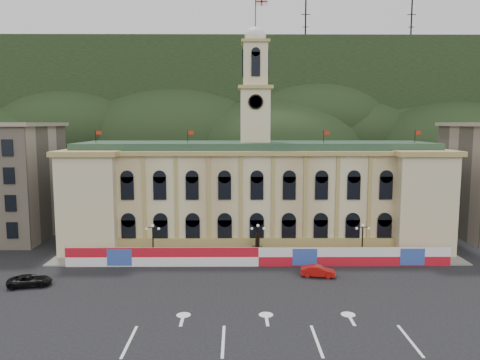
{
  "coord_description": "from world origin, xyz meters",
  "views": [
    {
      "loc": [
        -2.86,
        -43.92,
        18.49
      ],
      "look_at": [
        -2.38,
        18.0,
        10.94
      ],
      "focal_mm": 35.0,
      "sensor_mm": 36.0,
      "label": 1
    }
  ],
  "objects_px": {
    "lamp_center": "(258,239)",
    "red_sedan": "(318,271)",
    "statue": "(257,251)",
    "black_suv": "(30,281)"
  },
  "relations": [
    {
      "from": "lamp_center",
      "to": "red_sedan",
      "type": "height_order",
      "value": "lamp_center"
    },
    {
      "from": "statue",
      "to": "red_sedan",
      "type": "bearing_deg",
      "value": -45.8
    },
    {
      "from": "lamp_center",
      "to": "black_suv",
      "type": "xyz_separation_m",
      "value": [
        -26.43,
        -9.3,
        -2.41
      ]
    },
    {
      "from": "black_suv",
      "to": "red_sedan",
      "type": "bearing_deg",
      "value": -97.73
    },
    {
      "from": "lamp_center",
      "to": "red_sedan",
      "type": "bearing_deg",
      "value": -41.53
    },
    {
      "from": "red_sedan",
      "to": "black_suv",
      "type": "xyz_separation_m",
      "value": [
        -33.45,
        -3.09,
        -0.02
      ]
    },
    {
      "from": "lamp_center",
      "to": "black_suv",
      "type": "distance_m",
      "value": 28.12
    },
    {
      "from": "statue",
      "to": "lamp_center",
      "type": "height_order",
      "value": "lamp_center"
    },
    {
      "from": "statue",
      "to": "black_suv",
      "type": "height_order",
      "value": "statue"
    },
    {
      "from": "statue",
      "to": "black_suv",
      "type": "relative_size",
      "value": 0.73
    }
  ]
}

